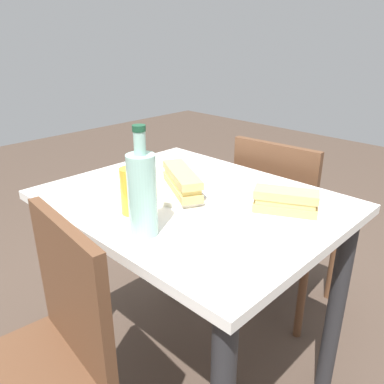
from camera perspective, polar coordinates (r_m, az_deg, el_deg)
ground_plane at (r=1.74m, az=0.00°, el=-25.06°), size 8.00×8.00×0.00m
dining_table at (r=1.34m, az=0.00°, el=-6.58°), size 0.94×0.75×0.78m
chair_far at (r=1.81m, az=12.92°, el=-3.78°), size 0.43×0.43×0.87m
chair_near at (r=1.15m, az=-21.19°, el=-22.27°), size 0.44×0.44×0.87m
plate_near at (r=1.18m, az=13.41°, el=-3.15°), size 0.23×0.23×0.01m
baguette_sandwich_near at (r=1.16m, az=13.60°, el=-1.31°), size 0.20×0.15×0.07m
knife_near at (r=1.23m, az=13.12°, el=-1.61°), size 0.17×0.09×0.01m
plate_far at (r=1.31m, az=-1.51°, el=0.04°), size 0.23×0.23×0.01m
baguette_sandwich_far at (r=1.29m, az=-1.53°, el=1.74°), size 0.26×0.18×0.07m
knife_far at (r=1.33m, az=0.53°, el=0.89°), size 0.17×0.09×0.01m
water_bottle at (r=1.02m, az=-7.31°, el=-0.12°), size 0.08×0.08×0.30m
beer_glass at (r=1.16m, az=-8.99°, el=0.13°), size 0.06×0.06×0.14m
olive_bowl at (r=1.53m, az=-4.79°, el=3.73°), size 0.08×0.08×0.03m
paper_napkin at (r=1.44m, az=-9.67°, el=1.63°), size 0.18×0.18×0.00m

